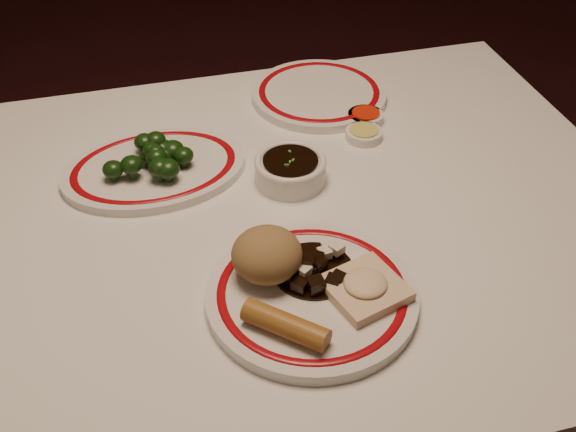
# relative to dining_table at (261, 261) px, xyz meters

# --- Properties ---
(dining_table) EXTENTS (1.20, 0.90, 0.75)m
(dining_table) POSITION_rel_dining_table_xyz_m (0.00, 0.00, 0.00)
(dining_table) COLOR white
(dining_table) RESTS_ON ground
(main_plate) EXTENTS (0.34, 0.34, 0.02)m
(main_plate) POSITION_rel_dining_table_xyz_m (0.03, -0.19, 0.10)
(main_plate) COLOR silver
(main_plate) RESTS_ON dining_table
(rice_mound) EXTENTS (0.09, 0.09, 0.07)m
(rice_mound) POSITION_rel_dining_table_xyz_m (-0.02, -0.14, 0.14)
(rice_mound) COLOR olive
(rice_mound) RESTS_ON main_plate
(spring_roll) EXTENTS (0.10, 0.10, 0.03)m
(spring_roll) POSITION_rel_dining_table_xyz_m (-0.03, -0.25, 0.13)
(spring_roll) COLOR #986625
(spring_roll) RESTS_ON main_plate
(fried_wonton) EXTENTS (0.12, 0.12, 0.03)m
(fried_wonton) POSITION_rel_dining_table_xyz_m (0.09, -0.21, 0.12)
(fried_wonton) COLOR beige
(fried_wonton) RESTS_ON main_plate
(stirfry_heap) EXTENTS (0.11, 0.11, 0.03)m
(stirfry_heap) POSITION_rel_dining_table_xyz_m (0.03, -0.16, 0.12)
(stirfry_heap) COLOR black
(stirfry_heap) RESTS_ON main_plate
(broccoli_plate) EXTENTS (0.32, 0.28, 0.02)m
(broccoli_plate) POSITION_rel_dining_table_xyz_m (-0.14, 0.15, 0.10)
(broccoli_plate) COLOR silver
(broccoli_plate) RESTS_ON dining_table
(broccoli_pile) EXTENTS (0.14, 0.12, 0.05)m
(broccoli_pile) POSITION_rel_dining_table_xyz_m (-0.14, 0.15, 0.13)
(broccoli_pile) COLOR #23471C
(broccoli_pile) RESTS_ON broccoli_plate
(soy_bowl) EXTENTS (0.11, 0.11, 0.04)m
(soy_bowl) POSITION_rel_dining_table_xyz_m (0.07, 0.07, 0.11)
(soy_bowl) COLOR silver
(soy_bowl) RESTS_ON dining_table
(sweet_sour_dish) EXTENTS (0.06, 0.06, 0.02)m
(sweet_sour_dish) POSITION_rel_dining_table_xyz_m (0.25, 0.21, 0.10)
(sweet_sour_dish) COLOR silver
(sweet_sour_dish) RESTS_ON dining_table
(mustard_dish) EXTENTS (0.06, 0.06, 0.02)m
(mustard_dish) POSITION_rel_dining_table_xyz_m (0.22, 0.16, 0.10)
(mustard_dish) COLOR silver
(mustard_dish) RESTS_ON dining_table
(far_plate) EXTENTS (0.30, 0.30, 0.02)m
(far_plate) POSITION_rel_dining_table_xyz_m (0.19, 0.31, 0.10)
(far_plate) COLOR silver
(far_plate) RESTS_ON dining_table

